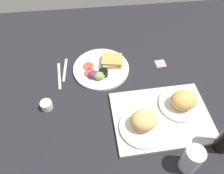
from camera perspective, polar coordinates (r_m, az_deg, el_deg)
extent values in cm
cube|color=black|center=(118.72, 0.80, -0.43)|extent=(190.00, 150.00, 3.00)
cube|color=#B2B2AD|center=(108.83, 12.35, -7.37)|extent=(46.17, 34.61, 1.60)
cylinder|color=white|center=(113.11, 16.72, -4.19)|extent=(19.97, 19.97, 1.40)
ellipsoid|color=tan|center=(109.01, 17.71, -3.15)|extent=(12.07, 10.42, 8.23)
cylinder|color=white|center=(102.96, 7.76, -9.96)|extent=(20.95, 20.95, 1.40)
ellipsoid|color=#DBB266|center=(99.18, 8.07, -8.33)|extent=(11.85, 10.23, 8.08)
cylinder|color=white|center=(125.10, -2.77, 4.66)|extent=(30.71, 30.71, 1.60)
cube|color=tan|center=(126.25, -0.10, 6.27)|extent=(12.45, 10.84, 1.40)
cube|color=#B2C66B|center=(125.40, -0.10, 6.66)|extent=(11.40, 9.50, 1.00)
cube|color=tan|center=(124.55, -0.10, 7.05)|extent=(12.28, 10.61, 1.40)
cylinder|color=#D14738|center=(125.28, -6.01, 5.27)|extent=(5.60, 5.60, 0.80)
cylinder|color=#D14738|center=(121.91, -5.68, 3.63)|extent=(5.60, 5.60, 0.80)
cylinder|color=black|center=(119.80, -2.23, 3.58)|extent=(5.20, 5.20, 3.00)
cylinder|color=#EFEACC|center=(118.98, -2.25, 3.93)|extent=(4.26, 4.26, 0.60)
ellipsoid|color=#729E4C|center=(118.18, -3.26, 2.86)|extent=(6.00, 4.80, 3.60)
ellipsoid|color=#6B2D47|center=(118.98, -4.64, 3.19)|extent=(6.00, 4.80, 3.60)
cylinder|color=silver|center=(96.10, 19.49, -16.90)|extent=(7.41, 7.41, 13.66)
cylinder|color=silver|center=(112.89, -16.24, -4.42)|extent=(5.60, 5.60, 4.00)
cube|color=#B7B7BC|center=(127.88, -11.82, 4.32)|extent=(2.68, 17.06, 0.50)
cube|color=#B7B7BC|center=(125.61, -13.20, 2.85)|extent=(2.83, 19.05, 0.50)
cube|color=pink|center=(131.67, 12.17, 5.84)|extent=(6.11, 6.11, 0.12)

